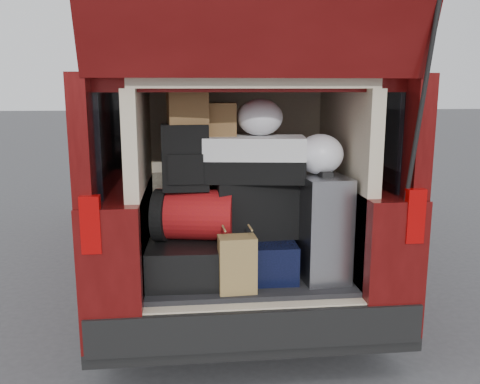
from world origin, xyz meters
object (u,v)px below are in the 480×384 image
object	(u,v)px
navy_hardshell	(257,255)
silver_roller	(321,226)
black_soft_case	(255,208)
backpack	(185,157)
kraft_bag	(237,264)
twotone_duffel	(254,159)
red_duffel	(195,214)
black_hardshell	(184,258)

from	to	relation	value
navy_hardshell	silver_roller	xyz separation A→B (m)	(0.38, -0.09, 0.20)
black_soft_case	backpack	bearing A→B (deg)	-176.72
kraft_bag	twotone_duffel	world-z (taller)	twotone_duffel
navy_hardshell	silver_roller	distance (m)	0.44
kraft_bag	navy_hardshell	bearing A→B (deg)	58.90
navy_hardshell	kraft_bag	xyz separation A→B (m)	(-0.16, -0.29, 0.05)
red_duffel	black_soft_case	size ratio (longest dim) A/B	0.96
navy_hardshell	red_duffel	distance (m)	0.48
red_duffel	twotone_duffel	world-z (taller)	twotone_duffel
kraft_bag	backpack	bearing A→B (deg)	131.10
black_hardshell	black_soft_case	xyz separation A→B (m)	(0.45, 0.07, 0.30)
black_soft_case	twotone_duffel	world-z (taller)	twotone_duffel
silver_roller	kraft_bag	world-z (taller)	silver_roller
red_duffel	backpack	xyz separation A→B (m)	(-0.05, -0.01, 0.35)
black_hardshell	backpack	distance (m)	0.63
kraft_bag	backpack	distance (m)	0.71
black_hardshell	silver_roller	distance (m)	0.87
navy_hardshell	black_soft_case	distance (m)	0.30
backpack	twotone_duffel	distance (m)	0.42
kraft_bag	black_soft_case	distance (m)	0.45
silver_roller	backpack	distance (m)	0.93
red_duffel	backpack	world-z (taller)	backpack
black_hardshell	silver_roller	size ratio (longest dim) A/B	0.92
black_hardshell	twotone_duffel	size ratio (longest dim) A/B	0.96
kraft_bag	backpack	world-z (taller)	backpack
navy_hardshell	backpack	xyz separation A→B (m)	(-0.44, -0.00, 0.63)
kraft_bag	silver_roller	bearing A→B (deg)	17.77
silver_roller	twotone_duffel	size ratio (longest dim) A/B	1.05
red_duffel	kraft_bag	bearing A→B (deg)	-40.59
black_soft_case	backpack	size ratio (longest dim) A/B	1.25
black_hardshell	backpack	size ratio (longest dim) A/B	1.48
twotone_duffel	kraft_bag	bearing A→B (deg)	-105.64
navy_hardshell	silver_roller	bearing A→B (deg)	-12.47
silver_roller	twotone_duffel	xyz separation A→B (m)	(-0.40, 0.12, 0.41)
navy_hardshell	red_duffel	bearing A→B (deg)	-179.77
kraft_bag	twotone_duffel	size ratio (longest dim) A/B	0.54
black_hardshell	red_duffel	xyz separation A→B (m)	(0.07, 0.02, 0.27)
navy_hardshell	kraft_bag	size ratio (longest dim) A/B	1.63
navy_hardshell	twotone_duffel	world-z (taller)	twotone_duffel
red_duffel	black_soft_case	xyz separation A→B (m)	(0.38, 0.05, 0.02)
navy_hardshell	silver_roller	world-z (taller)	silver_roller
black_hardshell	red_duffel	world-z (taller)	red_duffel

